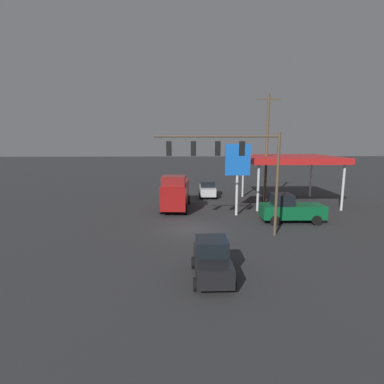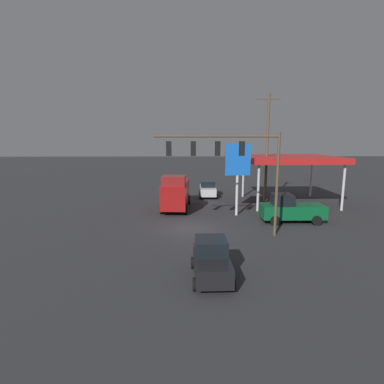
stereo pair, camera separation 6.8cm
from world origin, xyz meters
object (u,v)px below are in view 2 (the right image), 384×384
object	(u,v)px
sedan_far	(208,189)
hatchback_crossing	(211,260)
traffic_signal_assembly	(229,158)
pickup_parked	(290,209)
delivery_truck	(176,192)
price_sign	(238,164)
utility_pole	(267,147)

from	to	relation	value
sedan_far	hatchback_crossing	distance (m)	21.71
traffic_signal_assembly	sedan_far	xyz separation A→B (m)	(0.27, -15.04, -4.69)
traffic_signal_assembly	pickup_parked	xyz separation A→B (m)	(-5.78, -3.48, -4.53)
pickup_parked	sedan_far	world-z (taller)	pickup_parked
hatchback_crossing	sedan_far	bearing A→B (deg)	175.61
sedan_far	delivery_truck	bearing A→B (deg)	-28.15
price_sign	hatchback_crossing	xyz separation A→B (m)	(3.46, 12.58, -3.77)
traffic_signal_assembly	sedan_far	world-z (taller)	traffic_signal_assembly
price_sign	sedan_far	world-z (taller)	price_sign
utility_pole	hatchback_crossing	xyz separation A→B (m)	(7.34, 17.29, -5.11)
utility_pole	price_sign	distance (m)	6.25
pickup_parked	delivery_truck	distance (m)	10.96
pickup_parked	price_sign	bearing A→B (deg)	-30.50
hatchback_crossing	pickup_parked	bearing A→B (deg)	142.80
utility_pole	price_sign	bearing A→B (deg)	50.50
pickup_parked	delivery_truck	world-z (taller)	delivery_truck
pickup_parked	delivery_truck	size ratio (longest dim) A/B	0.75
hatchback_crossing	traffic_signal_assembly	bearing A→B (deg)	164.61
price_sign	pickup_parked	size ratio (longest dim) A/B	1.24
traffic_signal_assembly	utility_pole	bearing A→B (deg)	-117.57
traffic_signal_assembly	hatchback_crossing	world-z (taller)	traffic_signal_assembly
delivery_truck	pickup_parked	bearing A→B (deg)	66.48
hatchback_crossing	delivery_truck	world-z (taller)	delivery_truck
traffic_signal_assembly	sedan_far	bearing A→B (deg)	-88.98
hatchback_crossing	utility_pole	bearing A→B (deg)	156.57
price_sign	delivery_truck	xyz separation A→B (m)	(5.64, -2.54, -3.03)
traffic_signal_assembly	sedan_far	distance (m)	15.76
pickup_parked	sedan_far	xyz separation A→B (m)	(6.04, -11.57, -0.16)
pickup_parked	hatchback_crossing	world-z (taller)	pickup_parked
utility_pole	pickup_parked	bearing A→B (deg)	91.62
hatchback_crossing	delivery_truck	size ratio (longest dim) A/B	0.55
traffic_signal_assembly	utility_pole	size ratio (longest dim) A/B	0.76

